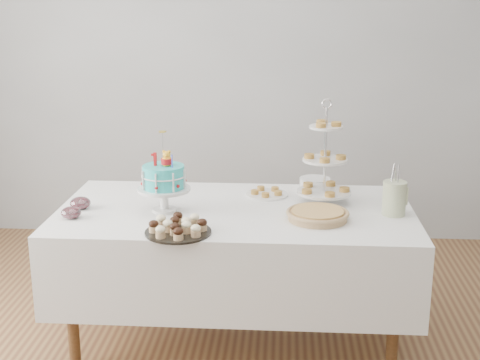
# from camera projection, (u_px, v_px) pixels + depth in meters

# --- Properties ---
(walls) EXTENTS (5.04, 4.04, 2.70)m
(walls) POSITION_uv_depth(u_px,v_px,m) (231.00, 113.00, 3.18)
(walls) COLOR gray
(walls) RESTS_ON floor
(table) EXTENTS (1.92, 1.02, 0.77)m
(table) POSITION_uv_depth(u_px,v_px,m) (236.00, 248.00, 3.68)
(table) COLOR white
(table) RESTS_ON floor
(birthday_cake) EXTENTS (0.28, 0.28, 0.43)m
(birthday_cake) POSITION_uv_depth(u_px,v_px,m) (164.00, 190.00, 3.55)
(birthday_cake) COLOR silver
(birthday_cake) RESTS_ON table
(cupcake_tray) EXTENTS (0.33, 0.33, 0.07)m
(cupcake_tray) POSITION_uv_depth(u_px,v_px,m) (178.00, 226.00, 3.24)
(cupcake_tray) COLOR black
(cupcake_tray) RESTS_ON table
(pie) EXTENTS (0.33, 0.33, 0.05)m
(pie) POSITION_uv_depth(u_px,v_px,m) (318.00, 214.00, 3.44)
(pie) COLOR tan
(pie) RESTS_ON table
(tiered_stand) EXTENTS (0.30, 0.30, 0.58)m
(tiered_stand) POSITION_uv_depth(u_px,v_px,m) (325.00, 160.00, 3.66)
(tiered_stand) COLOR silver
(tiered_stand) RESTS_ON table
(plate_stack) EXTENTS (0.18, 0.18, 0.07)m
(plate_stack) POSITION_uv_depth(u_px,v_px,m) (315.00, 184.00, 3.97)
(plate_stack) COLOR silver
(plate_stack) RESTS_ON table
(pastry_plate) EXTENTS (0.24, 0.24, 0.04)m
(pastry_plate) POSITION_uv_depth(u_px,v_px,m) (267.00, 193.00, 3.86)
(pastry_plate) COLOR silver
(pastry_plate) RESTS_ON table
(jam_bowl_a) EXTENTS (0.11, 0.11, 0.07)m
(jam_bowl_a) POSITION_uv_depth(u_px,v_px,m) (80.00, 203.00, 3.62)
(jam_bowl_a) COLOR silver
(jam_bowl_a) RESTS_ON table
(jam_bowl_b) EXTENTS (0.10, 0.10, 0.06)m
(jam_bowl_b) POSITION_uv_depth(u_px,v_px,m) (71.00, 213.00, 3.46)
(jam_bowl_b) COLOR silver
(jam_bowl_b) RESTS_ON table
(utensil_pitcher) EXTENTS (0.13, 0.12, 0.28)m
(utensil_pitcher) POSITION_uv_depth(u_px,v_px,m) (394.00, 197.00, 3.50)
(utensil_pitcher) COLOR beige
(utensil_pitcher) RESTS_ON table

